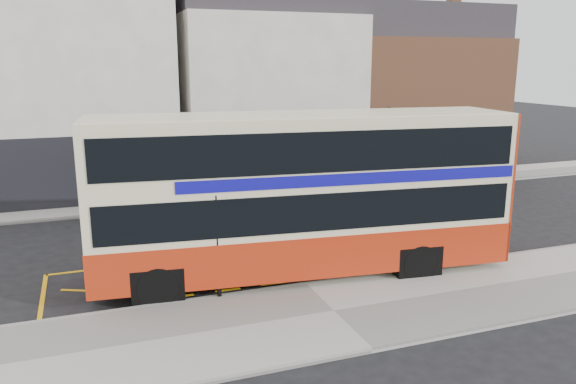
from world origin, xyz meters
name	(u,v)px	position (x,y,z in m)	size (l,w,h in m)	color
ground	(301,283)	(0.00, 0.00, 0.00)	(120.00, 120.00, 0.00)	black
pavement	(334,313)	(0.00, -2.30, 0.07)	(40.00, 4.00, 0.15)	#A6A39D
kerb	(306,285)	(0.00, -0.38, 0.07)	(40.00, 0.15, 0.15)	gray
far_pavement	(216,197)	(0.00, 11.00, 0.07)	(50.00, 3.00, 0.15)	#A6A39D
road_markings	(282,265)	(0.00, 1.60, 0.01)	(14.00, 3.40, 0.01)	#F4AC0C
terrace_left	(82,82)	(-5.50, 14.99, 5.32)	(8.00, 8.01, 11.80)	white
terrace_green_shop	(260,85)	(3.50, 14.99, 5.07)	(9.00, 8.01, 11.30)	silver
terrace_right	(406,91)	(12.50, 14.99, 4.57)	(9.00, 8.01, 10.30)	#9F613F
double_decker_bus	(305,193)	(0.34, 0.60, 2.54)	(12.33, 4.06, 4.84)	beige
bus_stop_post	(220,236)	(-2.45, -0.42, 1.84)	(0.70, 0.13, 2.78)	black
car_grey	(144,201)	(-3.45, 9.16, 0.62)	(1.30, 3.73, 1.23)	#44494D
car_white	(386,178)	(8.34, 9.71, 0.66)	(1.85, 4.56, 1.32)	silver
street_tree_right	(377,118)	(8.23, 10.67, 3.53)	(2.40, 2.40, 5.18)	black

